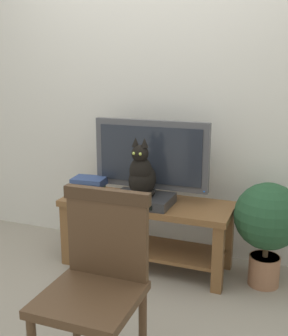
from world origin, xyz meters
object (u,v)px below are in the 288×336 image
at_px(tv, 151,158).
at_px(potted_plant, 268,222).
at_px(media_box, 142,200).
at_px(cat, 142,175).
at_px(wooden_chair, 97,275).
at_px(tv_stand, 146,221).
at_px(book_stack, 90,185).

xyz_separation_m(tv, potted_plant, (0.84, -0.06, -0.35)).
xyz_separation_m(tv, media_box, (-0.00, -0.16, -0.27)).
bearing_deg(media_box, tv, 89.01).
distance_m(cat, potted_plant, 0.89).
distance_m(cat, wooden_chair, 1.08).
xyz_separation_m(tv_stand, tv, (0.00, 0.09, 0.45)).
height_order(media_box, book_stack, book_stack).
xyz_separation_m(media_box, cat, (0.00, -0.02, 0.19)).
height_order(book_stack, potted_plant, potted_plant).
distance_m(wooden_chair, potted_plant, 1.33).
bearing_deg(book_stack, tv_stand, 1.97).
xyz_separation_m(media_box, book_stack, (-0.45, 0.06, 0.04)).
xyz_separation_m(cat, wooden_chair, (0.20, -1.05, -0.20)).
height_order(cat, book_stack, cat).
relative_size(tv_stand, media_box, 2.96).
distance_m(tv_stand, book_stack, 0.50).
height_order(tv_stand, potted_plant, potted_plant).
bearing_deg(wooden_chair, potted_plant, 61.06).
distance_m(tv_stand, tv, 0.46).
distance_m(tv, potted_plant, 0.91).
xyz_separation_m(tv_stand, cat, (-0.00, -0.09, 0.37)).
bearing_deg(potted_plant, wooden_chair, -118.94).
bearing_deg(tv_stand, cat, -90.98).
relative_size(media_box, cat, 1.00).
height_order(tv_stand, tv, tv).
bearing_deg(media_box, potted_plant, 6.76).
bearing_deg(wooden_chair, tv, 99.15).
xyz_separation_m(book_stack, potted_plant, (1.29, 0.04, -0.12)).
height_order(wooden_chair, book_stack, wooden_chair).
bearing_deg(potted_plant, media_box, -173.24).
relative_size(tv_stand, tv, 1.44).
height_order(media_box, potted_plant, potted_plant).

